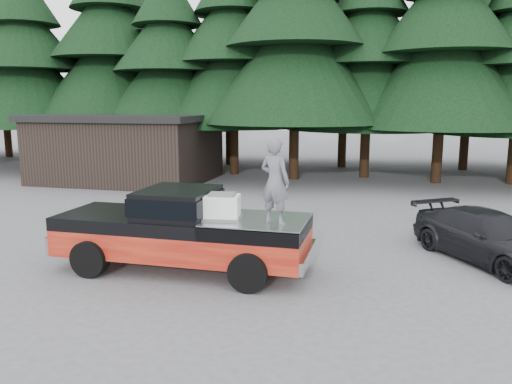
% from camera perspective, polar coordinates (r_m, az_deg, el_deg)
% --- Properties ---
extents(ground, '(120.00, 120.00, 0.00)m').
position_cam_1_polar(ground, '(11.86, -3.33, -8.92)').
color(ground, '#4D4D50').
rests_on(ground, ground).
extents(pickup_truck, '(6.00, 2.04, 1.33)m').
position_cam_1_polar(pickup_truck, '(11.82, -8.35, -5.70)').
color(pickup_truck, '#C13B1D').
rests_on(pickup_truck, ground).
extents(truck_cab, '(1.66, 1.90, 0.59)m').
position_cam_1_polar(truck_cab, '(11.63, -8.93, -1.10)').
color(truck_cab, black).
rests_on(truck_cab, pickup_truck).
extents(air_compressor, '(0.84, 0.73, 0.51)m').
position_cam_1_polar(air_compressor, '(11.05, -3.87, -1.80)').
color(air_compressor, silver).
rests_on(air_compressor, pickup_truck).
extents(man_on_bed, '(0.77, 0.63, 1.83)m').
position_cam_1_polar(man_on_bed, '(10.49, 2.17, 1.23)').
color(man_on_bed, '#5A5860').
rests_on(man_on_bed, pickup_truck).
extents(parked_car, '(3.83, 4.51, 1.24)m').
position_cam_1_polar(parked_car, '(13.58, 25.00, -4.68)').
color(parked_car, black).
rests_on(parked_car, ground).
extents(utility_building, '(8.40, 6.40, 3.30)m').
position_cam_1_polar(utility_building, '(25.95, -14.40, 4.97)').
color(utility_building, black).
rests_on(utility_building, ground).
extents(treeline, '(60.15, 16.05, 17.50)m').
position_cam_1_polar(treeline, '(28.29, 8.51, 17.88)').
color(treeline, black).
rests_on(treeline, ground).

